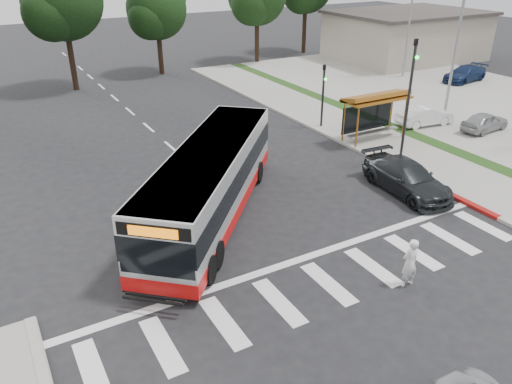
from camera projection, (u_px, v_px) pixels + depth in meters
ground at (256, 221)px, 21.04m from camera, size 140.00×140.00×0.00m
sidewalk_east at (343, 125)px, 32.13m from camera, size 4.00×40.00×0.12m
curb_east at (318, 130)px, 31.24m from camera, size 0.30×40.00×0.15m
curb_east_red at (444, 191)px, 23.44m from camera, size 0.32×6.00×0.15m
parking_lot at (448, 94)px, 39.01m from camera, size 18.00×36.00×0.10m
commercial_building at (406, 37)px, 50.53m from camera, size 14.00×10.00×4.40m
building_roof_cap at (409, 12)px, 49.49m from camera, size 14.60×10.60×0.30m
crosswalk_ladder at (328, 283)px, 17.14m from camera, size 18.00×2.60×0.01m
bus_shelter at (375, 102)px, 28.77m from camera, size 4.20×1.60×2.86m
traffic_signal_ne_tall at (409, 93)px, 24.75m from camera, size 0.18×0.37×6.50m
traffic_signal_ne_short at (323, 89)px, 30.82m from camera, size 0.18×0.37×4.00m
lot_light_front at (459, 27)px, 31.09m from camera, size 1.90×0.35×9.01m
lot_light_mid at (411, 7)px, 41.55m from camera, size 1.90×0.35×9.01m
tree_north_b at (157, 8)px, 43.11m from camera, size 5.72×5.33×8.43m
transit_bus at (211, 184)px, 20.74m from camera, size 9.86×10.72×3.10m
pedestrian at (410, 263)px, 16.68m from camera, size 0.68×0.47×1.81m
dark_sedan at (407, 178)px, 23.24m from camera, size 2.43×5.16×1.45m
parked_car_0 at (485, 122)px, 30.82m from camera, size 3.58×1.68×1.18m
parked_car_1 at (425, 116)px, 31.83m from camera, size 3.88×1.80×1.23m
parked_car_3 at (465, 74)px, 42.23m from camera, size 4.65×2.37×1.29m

